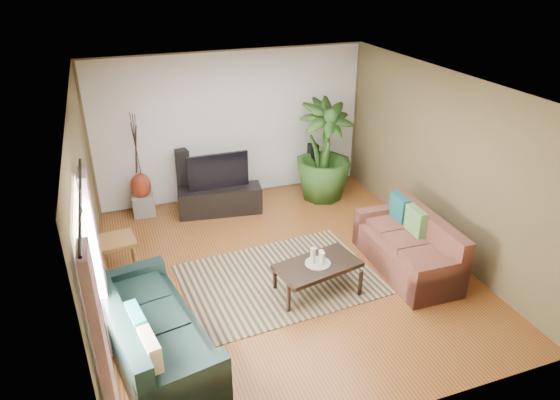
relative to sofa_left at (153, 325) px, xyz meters
name	(u,v)px	position (x,y,z in m)	size (l,w,h in m)	color
floor	(285,270)	(1.98, 1.09, -0.42)	(5.50, 5.50, 0.00)	brown
ceiling	(286,86)	(1.98, 1.09, 2.28)	(5.50, 5.50, 0.00)	white
wall_back	(232,126)	(1.98, 3.84, 0.93)	(5.00, 5.00, 0.00)	brown
wall_front	(394,309)	(1.98, -1.66, 0.93)	(5.00, 5.00, 0.00)	brown
wall_left	(88,216)	(-0.52, 1.09, 0.92)	(5.50, 5.50, 0.00)	brown
wall_right	(442,163)	(4.48, 1.09, 0.92)	(5.50, 5.50, 0.00)	brown
backwall_panel	(232,127)	(1.98, 3.83, 0.93)	(4.90, 4.90, 0.00)	white
window_pane	(92,288)	(-0.50, -0.51, 0.97)	(1.80, 1.80, 0.00)	white
curtain_near	(105,364)	(-0.45, -1.26, 0.72)	(0.08, 0.35, 2.20)	gray
curtain_far	(99,267)	(-0.45, 0.24, 0.72)	(0.08, 0.35, 2.20)	gray
curtain_rod	(80,199)	(-0.45, -0.51, 1.87)	(0.03, 0.03, 1.90)	black
sofa_left	(153,325)	(0.00, 0.00, 0.00)	(2.15, 0.92, 0.85)	black
sofa_right	(407,243)	(3.65, 0.55, 0.00)	(1.80, 0.81, 0.85)	brown
area_rug	(280,279)	(1.83, 0.90, -0.42)	(2.66, 1.88, 0.01)	#9E875D
coffee_table	(317,278)	(2.21, 0.46, -0.20)	(1.11, 0.60, 0.45)	black
candle_tray	(318,263)	(2.21, 0.46, 0.04)	(0.34, 0.34, 0.02)	#979791
candle_tall	(313,255)	(2.15, 0.49, 0.15)	(0.07, 0.07, 0.22)	beige
candle_mid	(322,258)	(2.25, 0.42, 0.13)	(0.07, 0.07, 0.17)	white
candle_short	(321,255)	(2.28, 0.52, 0.11)	(0.07, 0.07, 0.14)	beige
tv_stand	(220,200)	(1.53, 3.18, -0.18)	(1.45, 0.43, 0.48)	black
television	(218,171)	(1.53, 3.20, 0.37)	(1.06, 0.06, 0.63)	black
speaker_left	(184,179)	(0.99, 3.59, 0.13)	(0.20, 0.22, 1.11)	black
speaker_right	(313,166)	(3.47, 3.59, 0.03)	(0.16, 0.18, 0.91)	black
potted_plant	(324,151)	(3.49, 3.16, 0.50)	(1.04, 1.04, 1.85)	#234818
plant_pot	(322,190)	(3.49, 3.16, -0.29)	(0.34, 0.34, 0.27)	black
pedestal	(143,204)	(0.24, 3.59, -0.24)	(0.37, 0.37, 0.37)	gray
vase	(141,186)	(0.24, 3.59, 0.12)	(0.34, 0.34, 0.48)	maroon
side_table	(119,255)	(-0.27, 1.90, -0.16)	(0.50, 0.50, 0.53)	#925B2F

